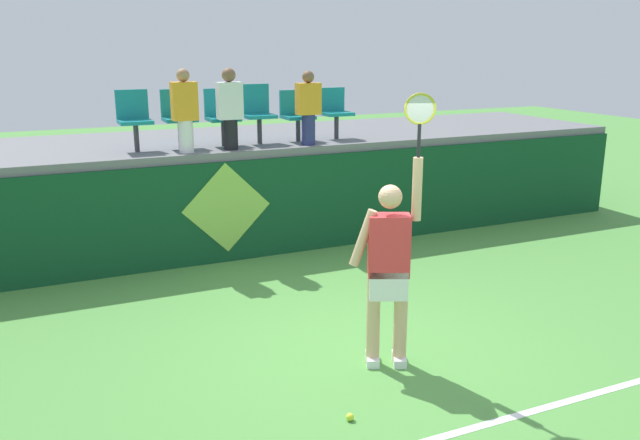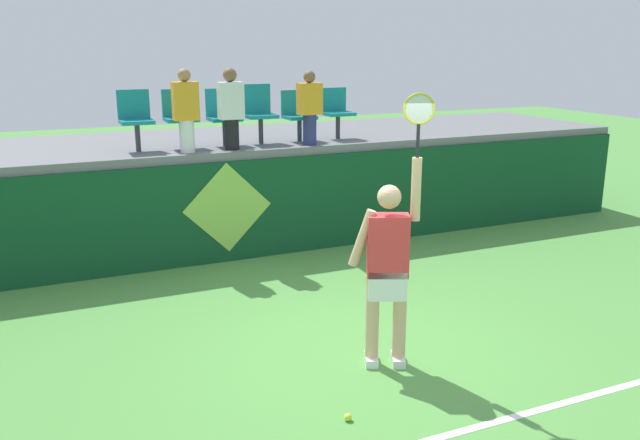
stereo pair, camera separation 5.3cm
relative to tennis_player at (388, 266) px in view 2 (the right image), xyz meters
name	(u,v)px [view 2 (the right image)]	position (x,y,z in m)	size (l,w,h in m)	color
ground_plane	(366,350)	(-0.05, 0.32, -1.00)	(40.00, 40.00, 0.00)	#519342
court_back_wall	(257,208)	(-0.05, 3.71, -0.28)	(13.23, 0.20, 1.43)	#0F4223
spectator_platform	(228,141)	(-0.05, 5.10, 0.49)	(13.23, 2.87, 0.12)	slate
court_baseline_stripe	(459,432)	(-0.05, -1.27, -1.00)	(11.91, 0.08, 0.01)	white
tennis_player	(388,266)	(0.00, 0.00, 0.00)	(0.71, 0.39, 2.59)	white
tennis_ball	(348,417)	(-0.78, -0.76, -0.97)	(0.07, 0.07, 0.07)	#D1E533
water_bottle	(309,136)	(0.84, 3.85, 0.68)	(0.07, 0.07, 0.27)	#26B272
stadium_chair_0	(135,117)	(-1.56, 4.33, 1.02)	(0.44, 0.42, 0.83)	#38383D
stadium_chair_1	(180,115)	(-0.95, 4.33, 1.02)	(0.44, 0.42, 0.82)	#38383D
stadium_chair_2	(223,114)	(-0.32, 4.33, 1.01)	(0.44, 0.42, 0.82)	#38383D
stadium_chair_3	(259,110)	(0.23, 4.33, 1.03)	(0.44, 0.42, 0.87)	#38383D
stadium_chair_4	(298,113)	(0.85, 4.32, 0.98)	(0.44, 0.42, 0.76)	#38383D
stadium_chair_5	(336,110)	(1.50, 4.32, 1.00)	(0.44, 0.42, 0.78)	#38383D
spectator_0	(310,107)	(0.85, 3.86, 1.10)	(0.34, 0.20, 1.07)	navy
spectator_1	(186,109)	(-0.95, 3.92, 1.13)	(0.34, 0.20, 1.13)	white
spectator_2	(231,108)	(-0.32, 3.90, 1.14)	(0.34, 0.20, 1.12)	black
wall_signage_mount	(230,261)	(-0.50, 3.61, -1.00)	(1.27, 0.01, 1.42)	#0F4223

